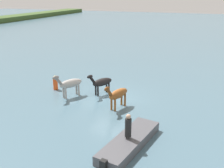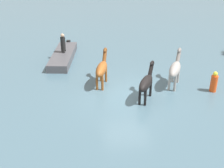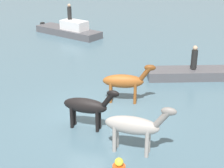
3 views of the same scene
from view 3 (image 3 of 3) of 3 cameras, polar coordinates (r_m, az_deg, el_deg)
name	(u,v)px [view 3 (image 3 of 3)]	position (r m, az deg, el deg)	size (l,w,h in m)	color
ground_plane	(98,117)	(13.82, -2.36, -5.53)	(174.98, 174.98, 0.00)	#476675
horse_dark_mare	(125,81)	(14.69, 2.22, 0.45)	(2.29, 1.06, 1.79)	brown
horse_chestnut_trailing	(87,106)	(12.58, -4.25, -3.75)	(2.07, 1.39, 1.71)	black
horse_rear_stallion	(134,126)	(11.10, 3.81, -7.10)	(2.23, 1.46, 1.83)	#9E9993
boat_tender_starboard	(191,75)	(18.22, 13.26, 1.52)	(4.84, 2.05, 0.74)	#4C4C51
boat_motor_center	(69,31)	(26.75, -7.26, 8.90)	(4.90, 5.37, 1.37)	#4C4C51
person_helmsman_aft	(194,58)	(17.89, 13.80, 4.37)	(0.32, 0.32, 1.19)	black
person_spotter_bow	(69,12)	(26.58, -7.24, 11.99)	(0.32, 0.32, 1.19)	black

